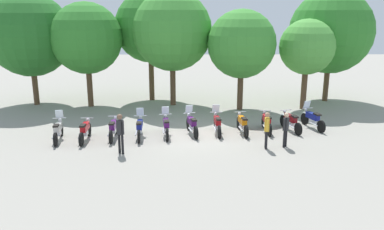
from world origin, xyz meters
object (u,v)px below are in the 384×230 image
(tree_3, at_px, (172,31))
(person_1, at_px, (286,127))
(motorcycle_8, at_px, (267,122))
(person_2, at_px, (120,130))
(motorcycle_1, at_px, (85,131))
(motorcycle_4, at_px, (166,126))
(tree_2, at_px, (150,27))
(tree_5, at_px, (307,47))
(person_0, at_px, (267,128))
(motorcycle_10, at_px, (312,119))
(tree_4, at_px, (242,44))
(motorcycle_9, at_px, (290,121))
(tree_0, at_px, (30,35))
(motorcycle_3, at_px, (140,128))
(motorcycle_6, at_px, (217,123))
(motorcycle_0, at_px, (58,130))
(tree_1, at_px, (86,38))
(motorcycle_5, at_px, (192,124))
(motorcycle_7, at_px, (242,124))
(motorcycle_2, at_px, (113,128))
(tree_6, at_px, (331,32))

(tree_3, bearing_deg, person_1, -57.62)
(motorcycle_8, xyz_separation_m, person_2, (-6.93, -3.17, 0.55))
(motorcycle_1, bearing_deg, motorcycle_4, -81.16)
(tree_2, xyz_separation_m, tree_3, (1.55, -1.58, -0.20))
(motorcycle_1, xyz_separation_m, tree_5, (12.27, 6.33, 3.39))
(person_0, height_order, person_2, person_2)
(motorcycle_10, height_order, tree_4, tree_4)
(person_2, bearing_deg, motorcycle_9, -40.00)
(motorcycle_8, height_order, tree_0, tree_0)
(motorcycle_9, distance_m, motorcycle_10, 1.34)
(motorcycle_1, height_order, tree_5, tree_5)
(motorcycle_3, distance_m, motorcycle_6, 3.89)
(motorcycle_4, height_order, tree_2, tree_2)
(motorcycle_4, xyz_separation_m, person_1, (5.49, -1.70, 0.41))
(motorcycle_9, relative_size, person_2, 1.21)
(motorcycle_0, xyz_separation_m, tree_5, (13.55, 6.31, 3.38))
(motorcycle_3, relative_size, motorcycle_4, 1.00)
(motorcycle_3, bearing_deg, motorcycle_6, -83.11)
(motorcycle_1, bearing_deg, tree_1, 10.26)
(motorcycle_8, xyz_separation_m, tree_1, (-10.43, 5.77, 3.89))
(tree_3, bearing_deg, tree_4, -17.38)
(motorcycle_8, xyz_separation_m, tree_0, (-14.18, 6.32, 4.09))
(person_2, relative_size, tree_0, 0.24)
(motorcycle_5, xyz_separation_m, tree_4, (3.10, 5.21, 3.58))
(motorcycle_7, xyz_separation_m, person_1, (1.65, -2.12, 0.43))
(motorcycle_2, height_order, tree_0, tree_0)
(motorcycle_9, xyz_separation_m, tree_3, (-6.30, 6.00, 4.32))
(motorcycle_5, bearing_deg, tree_4, -43.93)
(person_0, xyz_separation_m, person_2, (-6.41, -0.58, 0.07))
(tree_3, bearing_deg, motorcycle_2, -110.21)
(motorcycle_5, height_order, motorcycle_9, motorcycle_5)
(motorcycle_9, bearing_deg, motorcycle_1, 84.51)
(motorcycle_1, height_order, tree_6, tree_6)
(tree_0, bearing_deg, person_0, -33.11)
(motorcycle_8, height_order, tree_6, tree_6)
(motorcycle_10, height_order, person_2, person_2)
(motorcycle_4, height_order, tree_3, tree_3)
(motorcycle_2, bearing_deg, motorcycle_6, -83.41)
(motorcycle_1, bearing_deg, person_0, -99.64)
(motorcycle_2, bearing_deg, motorcycle_9, -84.33)
(motorcycle_6, xyz_separation_m, tree_4, (1.81, 5.07, 3.58))
(motorcycle_3, height_order, tree_3, tree_3)
(motorcycle_0, relative_size, person_2, 1.23)
(tree_6, bearing_deg, motorcycle_5, -140.80)
(motorcycle_3, bearing_deg, motorcycle_2, 89.71)
(motorcycle_7, xyz_separation_m, motorcycle_8, (1.28, 0.26, 0.00))
(motorcycle_3, xyz_separation_m, person_2, (-0.55, -2.20, 0.53))
(person_2, height_order, tree_5, tree_5)
(motorcycle_6, height_order, motorcycle_9, motorcycle_6)
(person_0, bearing_deg, tree_2, 127.12)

